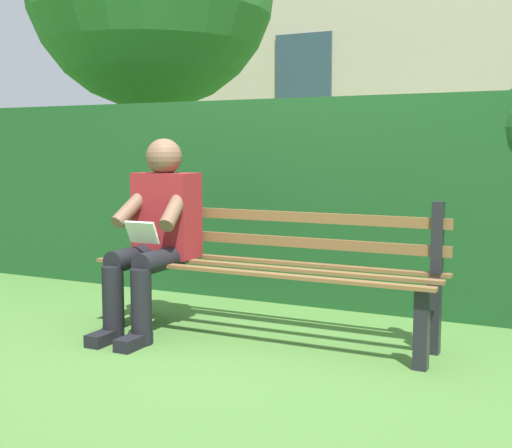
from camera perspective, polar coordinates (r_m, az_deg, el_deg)
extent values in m
plane|color=#477533|center=(4.00, 0.64, -9.62)|extent=(60.00, 60.00, 0.00)
cube|color=black|center=(3.51, 13.73, -8.57)|extent=(0.07, 0.07, 0.41)
cube|color=black|center=(4.31, -11.68, -5.76)|extent=(0.07, 0.07, 0.41)
cube|color=black|center=(3.80, 14.70, -7.48)|extent=(0.07, 0.07, 0.41)
cube|color=black|center=(4.54, -9.38, -5.09)|extent=(0.07, 0.07, 0.41)
cube|color=brown|center=(4.08, 1.84, -3.21)|extent=(2.04, 0.06, 0.02)
cube|color=brown|center=(3.90, 0.65, -3.65)|extent=(2.04, 0.06, 0.02)
cube|color=brown|center=(3.73, -0.67, -4.13)|extent=(2.04, 0.06, 0.02)
cube|color=black|center=(3.76, 15.00, -1.11)|extent=(0.06, 0.06, 0.39)
cube|color=black|center=(4.51, -9.19, 0.24)|extent=(0.06, 0.06, 0.39)
cube|color=brown|center=(4.05, 1.79, -1.43)|extent=(2.04, 0.02, 0.06)
cube|color=brown|center=(4.03, 1.80, 0.67)|extent=(2.04, 0.02, 0.06)
cube|color=maroon|center=(4.21, -7.52, 0.74)|extent=(0.38, 0.22, 0.52)
sphere|color=brown|center=(4.17, -7.74, 5.63)|extent=(0.22, 0.22, 0.22)
cylinder|color=black|center=(4.01, -7.93, -2.99)|extent=(0.13, 0.42, 0.13)
cylinder|color=black|center=(4.13, -10.24, -2.78)|extent=(0.13, 0.42, 0.13)
cylinder|color=black|center=(3.89, -9.61, -6.87)|extent=(0.12, 0.12, 0.43)
cylinder|color=black|center=(4.01, -11.95, -6.53)|extent=(0.12, 0.12, 0.43)
cube|color=black|center=(3.87, -10.26, -9.71)|extent=(0.10, 0.24, 0.07)
cube|color=black|center=(3.99, -12.61, -9.28)|extent=(0.10, 0.24, 0.07)
cylinder|color=brown|center=(4.01, -6.84, 1.34)|extent=(0.14, 0.32, 0.26)
cylinder|color=brown|center=(4.18, -10.31, 1.49)|extent=(0.14, 0.32, 0.26)
cube|color=white|center=(4.01, -9.55, -0.70)|extent=(0.20, 0.07, 0.13)
cube|color=#19471E|center=(5.12, 2.50, 2.13)|extent=(5.91, 0.69, 1.45)
sphere|color=#19471E|center=(5.91, -10.54, 6.80)|extent=(0.55, 0.55, 0.55)
cylinder|color=brown|center=(8.08, -8.58, 6.25)|extent=(0.31, 0.31, 2.19)
sphere|color=#2D702D|center=(8.98, -11.04, 16.40)|extent=(1.70, 1.70, 1.70)
cube|color=#334756|center=(10.51, 3.99, 12.46)|extent=(0.90, 0.04, 1.20)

